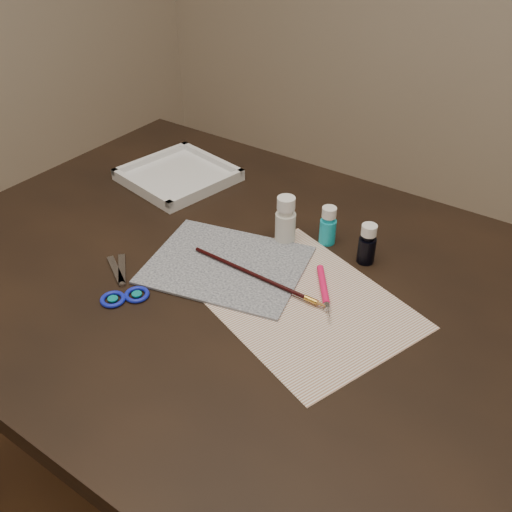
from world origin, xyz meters
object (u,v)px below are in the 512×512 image
Objects in this scene: paint_bottle_cyan at (328,225)px; palette_tray at (178,175)px; paper at (302,301)px; paint_bottle_navy at (367,244)px; canvas at (226,265)px; scissors at (117,280)px; paint_bottle_white at (286,220)px.

palette_tray is (-0.41, 0.03, -0.03)m from paint_bottle_cyan.
paint_bottle_navy is at bearing 77.78° from paper.
paint_bottle_cyan is (0.11, 0.17, 0.04)m from canvas.
paint_bottle_cyan is 0.40m from scissors.
paint_bottle_white is (0.04, 0.13, 0.04)m from canvas.
paint_bottle_white is at bearing 131.54° from paper.
palette_tray is at bearing -34.92° from scissors.
paint_bottle_white is 0.16m from paint_bottle_navy.
canvas is at bearing -122.67° from paint_bottle_cyan.
canvas is 0.21m from paint_bottle_cyan.
paper is at bearing -73.64° from paint_bottle_cyan.
paper is at bearing -48.46° from paint_bottle_white.
palette_tray is (-0.34, 0.07, -0.04)m from paint_bottle_white.
canvas is at bearing -107.98° from paint_bottle_white.
paint_bottle_white is (-0.12, 0.14, 0.05)m from paper.
scissors is at bearing -137.17° from paint_bottle_navy.
palette_tray is at bearing 175.98° from paint_bottle_cyan.
canvas is 0.20m from scissors.
canvas is 0.36m from palette_tray.
paint_bottle_white reaches higher than paint_bottle_cyan.
canvas is (-0.17, 0.01, 0.00)m from paper.
palette_tray is at bearing 175.03° from paint_bottle_navy.
paper is 0.17m from paint_bottle_navy.
paper is at bearing -102.22° from paint_bottle_navy.
scissors is at bearing -126.96° from paint_bottle_cyan.
paint_bottle_white reaches higher than paper.
canvas is 1.66× the size of scissors.
paper is 1.66× the size of palette_tray.
paint_bottle_navy is (0.09, -0.01, 0.00)m from paint_bottle_cyan.
paint_bottle_cyan reaches higher than canvas.
paper is 0.19m from paint_bottle_white.
paint_bottle_cyan is at bearing 170.76° from paint_bottle_navy.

